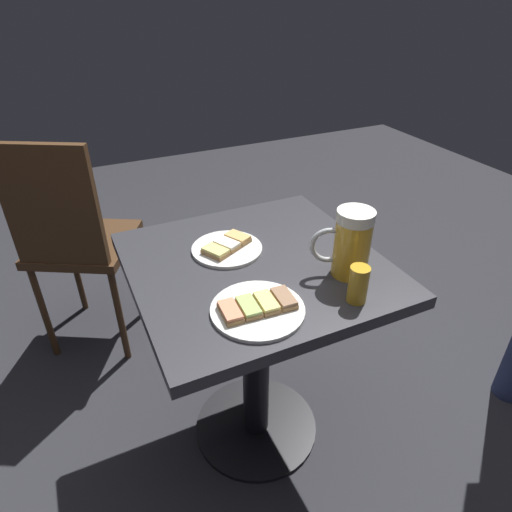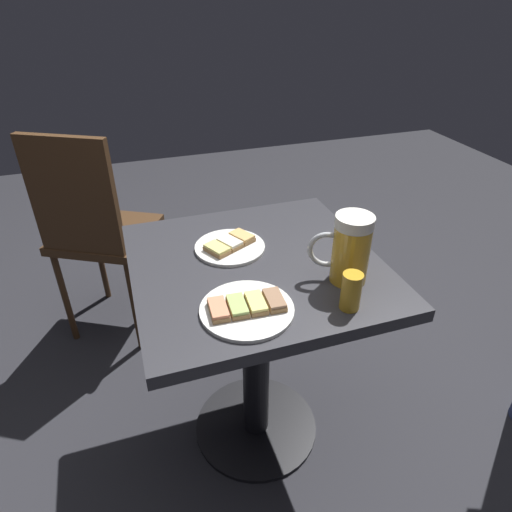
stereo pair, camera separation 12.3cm
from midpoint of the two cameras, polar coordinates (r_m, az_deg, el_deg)
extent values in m
plane|color=#28282D|center=(1.75, 2.16, -21.22)|extent=(6.00, 6.00, 0.00)
cylinder|color=black|center=(1.75, 2.17, -21.07)|extent=(0.44, 0.44, 0.01)
cylinder|color=black|center=(1.48, 2.45, -12.82)|extent=(0.09, 0.09, 0.69)
cube|color=#333338|center=(1.26, 2.81, -1.56)|extent=(0.68, 0.69, 0.04)
cylinder|color=white|center=(1.30, -0.70, 1.06)|extent=(0.21, 0.21, 0.01)
cube|color=#9E7547|center=(1.27, -2.28, 0.66)|extent=(0.09, 0.07, 0.01)
cube|color=#EFE07A|center=(1.26, -2.29, 1.04)|extent=(0.08, 0.07, 0.01)
cube|color=#9E7547|center=(1.30, -0.70, 1.48)|extent=(0.09, 0.07, 0.01)
cube|color=white|center=(1.29, -0.70, 1.86)|extent=(0.08, 0.07, 0.01)
cube|color=#9E7547|center=(1.33, 0.82, 2.26)|extent=(0.09, 0.07, 0.01)
cube|color=#E5B266|center=(1.32, 0.82, 2.64)|extent=(0.08, 0.07, 0.01)
cylinder|color=white|center=(1.07, 2.15, -7.04)|extent=(0.23, 0.23, 0.01)
cube|color=#9E7547|center=(1.08, 5.68, -5.96)|extent=(0.08, 0.05, 0.01)
cube|color=#997051|center=(1.07, 5.71, -5.53)|extent=(0.08, 0.04, 0.01)
cube|color=#9E7547|center=(1.06, 3.35, -6.37)|extent=(0.08, 0.05, 0.01)
cube|color=#EFE07A|center=(1.06, 3.36, -5.95)|extent=(0.08, 0.04, 0.01)
cube|color=#9E7547|center=(1.05, 0.96, -6.78)|extent=(0.08, 0.05, 0.01)
cube|color=#ADC66B|center=(1.05, 0.96, -6.36)|extent=(0.08, 0.04, 0.01)
cube|color=#9E7547|center=(1.05, -1.49, -7.19)|extent=(0.08, 0.05, 0.01)
cube|color=#EA8E66|center=(1.04, -1.49, -6.77)|extent=(0.08, 0.04, 0.01)
cylinder|color=gold|center=(1.17, 15.08, 0.15)|extent=(0.10, 0.10, 0.16)
cylinder|color=white|center=(1.12, 15.75, 4.21)|extent=(0.10, 0.10, 0.03)
torus|color=silver|center=(1.16, 12.21, 0.69)|extent=(0.06, 0.10, 0.10)
cylinder|color=gold|center=(1.09, 15.39, -4.53)|extent=(0.05, 0.05, 0.10)
cylinder|color=#472D19|center=(2.17, -10.49, -1.26)|extent=(0.03, 0.03, 0.46)
cylinder|color=#472D19|center=(2.29, -18.02, -0.42)|extent=(0.03, 0.03, 0.46)
cylinder|color=#472D19|center=(1.93, -13.65, -6.41)|extent=(0.03, 0.03, 0.46)
cylinder|color=#472D19|center=(2.07, -21.85, -5.11)|extent=(0.03, 0.03, 0.46)
cube|color=#472D19|center=(1.98, -17.08, 2.69)|extent=(0.52, 0.52, 0.04)
cube|color=#472D19|center=(1.74, -20.73, 7.04)|extent=(0.19, 0.31, 0.46)
camera|label=1|loc=(0.06, -87.14, 1.80)|focal=31.00mm
camera|label=2|loc=(0.06, 92.86, -1.80)|focal=31.00mm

